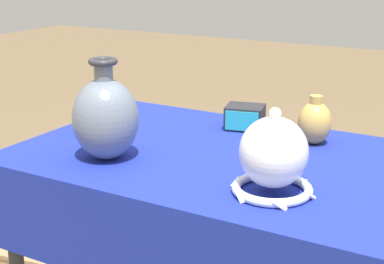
# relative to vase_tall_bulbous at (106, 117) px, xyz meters

# --- Properties ---
(display_table) EXTENTS (1.26, 0.78, 0.77)m
(display_table) POSITION_rel_vase_tall_bulbous_xyz_m (0.31, 0.18, -0.19)
(display_table) COLOR #38383D
(display_table) RESTS_ON ground_plane
(vase_tall_bulbous) EXTENTS (0.18, 0.18, 0.28)m
(vase_tall_bulbous) POSITION_rel_vase_tall_bulbous_xyz_m (0.00, 0.00, 0.00)
(vase_tall_bulbous) COLOR slate
(vase_tall_bulbous) RESTS_ON display_table
(vase_dome_bell) EXTENTS (0.21, 0.20, 0.22)m
(vase_dome_bell) POSITION_rel_vase_tall_bulbous_xyz_m (0.50, -0.00, -0.03)
(vase_dome_bell) COLOR white
(vase_dome_bell) RESTS_ON display_table
(mosaic_tile_box) EXTENTS (0.14, 0.13, 0.08)m
(mosaic_tile_box) POSITION_rel_vase_tall_bulbous_xyz_m (0.21, 0.46, -0.08)
(mosaic_tile_box) COLOR #232328
(mosaic_tile_box) RESTS_ON display_table
(pot_squat_rose) EXTENTS (0.14, 0.14, 0.06)m
(pot_squat_rose) POSITION_rel_vase_tall_bulbous_xyz_m (-0.16, 0.18, -0.09)
(pot_squat_rose) COLOR #D19399
(pot_squat_rose) RESTS_ON display_table
(jar_round_ochre) EXTENTS (0.10, 0.10, 0.15)m
(jar_round_ochre) POSITION_rel_vase_tall_bulbous_xyz_m (0.46, 0.41, -0.05)
(jar_round_ochre) COLOR gold
(jar_round_ochre) RESTS_ON display_table
(wooden_crate) EXTENTS (0.46, 0.36, 0.20)m
(wooden_crate) POSITION_rel_vase_tall_bulbous_xyz_m (-0.69, 0.31, -0.78)
(wooden_crate) COLOR tan
(wooden_crate) RESTS_ON ground_plane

